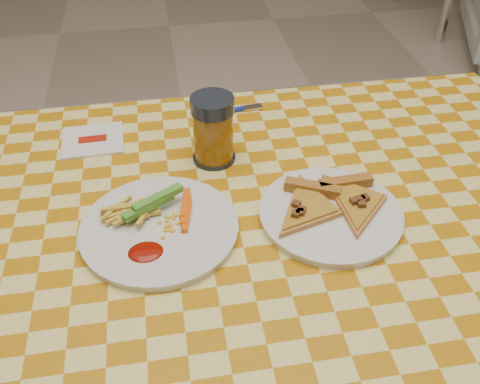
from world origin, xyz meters
The scene contains 8 objects.
table centered at (0.00, 0.00, 0.68)m, with size 1.28×0.88×0.76m.
plate_left centered at (-0.13, 0.02, 0.76)m, with size 0.25×0.25×0.01m, color silver.
plate_right centered at (0.15, 0.01, 0.76)m, with size 0.23×0.23×0.01m, color silver.
fries_veggies centered at (-0.13, 0.03, 0.78)m, with size 0.16×0.15×0.04m.
pizza_slices centered at (0.16, 0.02, 0.78)m, with size 0.23×0.21×0.02m.
drink_glass centered at (-0.01, 0.20, 0.82)m, with size 0.08×0.08×0.13m.
napkin centered at (-0.24, 0.30, 0.76)m, with size 0.12×0.11×0.01m.
fork centered at (0.04, 0.36, 0.76)m, with size 0.14×0.03×0.01m.
Camera 1 is at (-0.10, -0.60, 1.35)m, focal length 40.00 mm.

